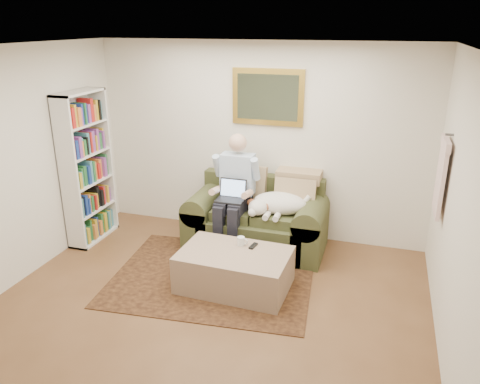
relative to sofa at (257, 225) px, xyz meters
The scene contains 12 objects.
room_shell 1.94m from the sofa, 93.86° to the right, with size 4.51×5.00×2.61m.
rug 1.01m from the sofa, 106.14° to the right, with size 2.28×1.82×0.01m, color black.
sofa is the anchor object (origin of this frame).
seated_man 0.54m from the sofa, 148.55° to the right, with size 0.59×0.84×1.50m, color #8CADD8, non-canonical shape.
laptop 0.59m from the sofa, 138.98° to the right, with size 0.35×0.27×0.25m.
sleeping_dog 0.50m from the sofa, 15.74° to the right, with size 0.73×0.46×0.27m, color white, non-canonical shape.
ottoman 1.07m from the sofa, 87.76° to the right, with size 1.20×0.76×0.44m, color #9E8269.
coffee_mug 0.90m from the sofa, 86.34° to the right, with size 0.08×0.08×0.10m, color white.
tv_remote 0.91m from the sofa, 77.06° to the right, with size 0.05×0.15×0.02m, color black.
bookshelf 2.36m from the sofa, 169.34° to the right, with size 0.28×0.80×2.00m, color white, non-canonical shape.
wall_mirror 1.66m from the sofa, 90.00° to the left, with size 0.94×0.04×0.72m.
hanging_shirt 2.36m from the sofa, 11.33° to the right, with size 0.06×0.52×0.90m, color #F3CCC8, non-canonical shape.
Camera 1 is at (1.58, -3.40, 2.82)m, focal length 35.00 mm.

